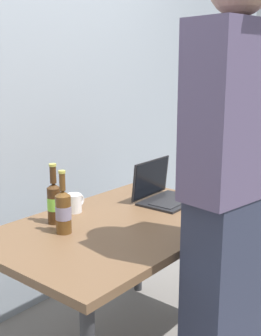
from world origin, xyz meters
name	(u,v)px	position (x,y,z in m)	size (l,w,h in m)	color
desk	(121,237)	(0.00, 0.00, 0.64)	(1.25, 0.80, 0.71)	brown
laptop	(163,192)	(0.40, 0.04, 0.76)	(0.33, 0.27, 0.22)	black
beer_bottle_brown	(63,210)	(-0.26, 0.10, 0.82)	(0.07, 0.07, 0.28)	brown
beer_bottle_green	(54,201)	(-0.21, 0.23, 0.82)	(0.07, 0.07, 0.29)	#472B14
person_figure	(229,191)	(-0.02, -0.56, 0.98)	(0.41, 0.33, 1.85)	#2D3347
coffee_mug	(74,203)	(-0.04, 0.28, 0.76)	(0.11, 0.08, 0.09)	white
back_wall	(16,92)	(0.00, 0.76, 1.30)	(6.00, 0.10, 2.60)	#99A3AD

